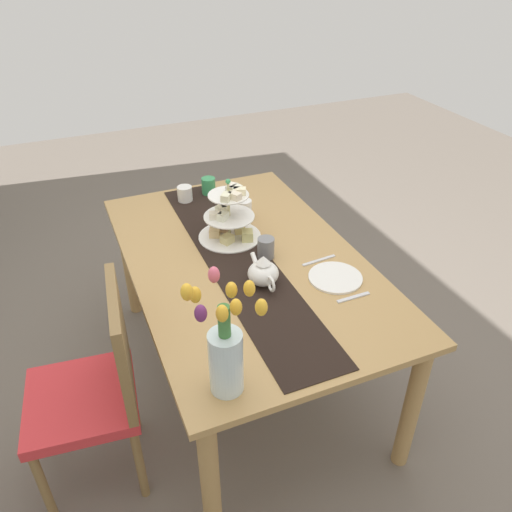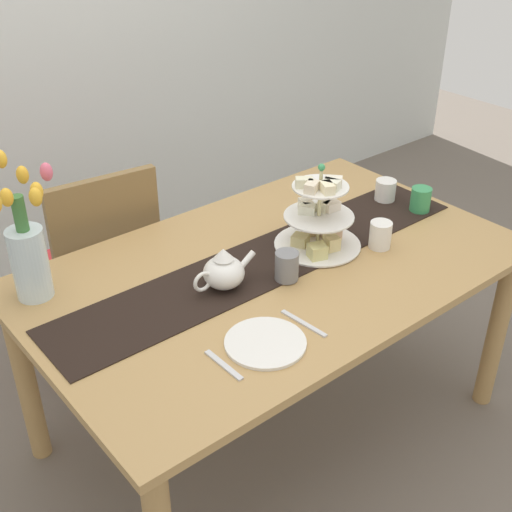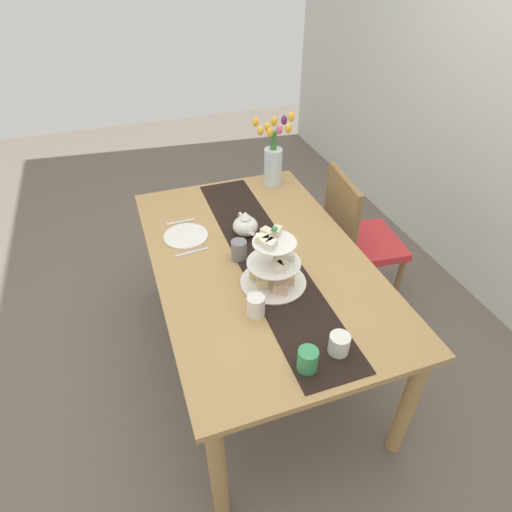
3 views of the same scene
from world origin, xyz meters
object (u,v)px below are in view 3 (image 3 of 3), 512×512
(teapot, at_px, (245,225))
(dinner_plate_left, at_px, (186,236))
(cream_jug, at_px, (339,344))
(knife_left, at_px, (192,252))
(mug_white_text, at_px, (256,306))
(dining_table, at_px, (259,273))
(fork_left, at_px, (180,222))
(tulip_vase, at_px, (273,158))
(mug_orange, at_px, (308,360))
(chair_left, at_px, (355,236))
(mug_grey, at_px, (239,250))
(tiered_cake_stand, at_px, (274,266))

(teapot, distance_m, dinner_plate_left, 0.32)
(cream_jug, relative_size, knife_left, 0.50)
(teapot, height_order, mug_white_text, teapot)
(dining_table, relative_size, dinner_plate_left, 7.10)
(dining_table, xyz_separation_m, fork_left, (-0.44, -0.30, 0.10))
(tulip_vase, relative_size, mug_orange, 4.67)
(teapot, bearing_deg, tulip_vase, 144.87)
(dining_table, distance_m, mug_white_text, 0.41)
(chair_left, bearing_deg, dining_table, -68.86)
(cream_jug, height_order, fork_left, cream_jug)
(chair_left, relative_size, teapot, 3.82)
(chair_left, distance_m, mug_white_text, 1.11)
(cream_jug, distance_m, mug_grey, 0.70)
(chair_left, xyz_separation_m, fork_left, (-0.16, -1.03, 0.23))
(tulip_vase, distance_m, knife_left, 0.85)
(knife_left, distance_m, mug_grey, 0.24)
(dining_table, distance_m, knife_left, 0.35)
(mug_grey, relative_size, mug_orange, 1.00)
(teapot, bearing_deg, mug_orange, -3.50)
(fork_left, distance_m, mug_white_text, 0.81)
(mug_white_text, bearing_deg, teapot, 166.17)
(dinner_plate_left, height_order, fork_left, dinner_plate_left)
(mug_white_text, bearing_deg, dining_table, 158.63)
(teapot, distance_m, mug_grey, 0.20)
(mug_orange, bearing_deg, mug_white_text, -165.17)
(dining_table, bearing_deg, teapot, 180.00)
(chair_left, xyz_separation_m, cream_jug, (0.93, -0.64, 0.27))
(dining_table, distance_m, fork_left, 0.54)
(tiered_cake_stand, height_order, mug_orange, tiered_cake_stand)
(dining_table, xyz_separation_m, tiered_cake_stand, (0.20, -0.00, 0.19))
(dining_table, distance_m, mug_grey, 0.17)
(knife_left, bearing_deg, dinner_plate_left, 180.00)
(tulip_vase, relative_size, mug_white_text, 4.67)
(dinner_plate_left, xyz_separation_m, mug_orange, (0.97, 0.25, 0.04))
(teapot, bearing_deg, tiered_cake_stand, -0.12)
(mug_grey, distance_m, mug_white_text, 0.39)
(fork_left, bearing_deg, teapot, 52.82)
(mug_white_text, bearing_deg, tiered_cake_stand, 138.99)
(tulip_vase, height_order, knife_left, tulip_vase)
(cream_jug, height_order, mug_white_text, mug_white_text)
(chair_left, relative_size, knife_left, 5.35)
(dining_table, relative_size, teapot, 6.85)
(tiered_cake_stand, bearing_deg, dinner_plate_left, -148.61)
(cream_jug, distance_m, mug_white_text, 0.37)
(dining_table, distance_m, mug_orange, 0.70)
(tiered_cake_stand, height_order, fork_left, tiered_cake_stand)
(tiered_cake_stand, bearing_deg, dining_table, 179.76)
(tiered_cake_stand, bearing_deg, chair_left, 123.28)
(dining_table, relative_size, knife_left, 9.61)
(mug_grey, bearing_deg, dining_table, 72.30)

